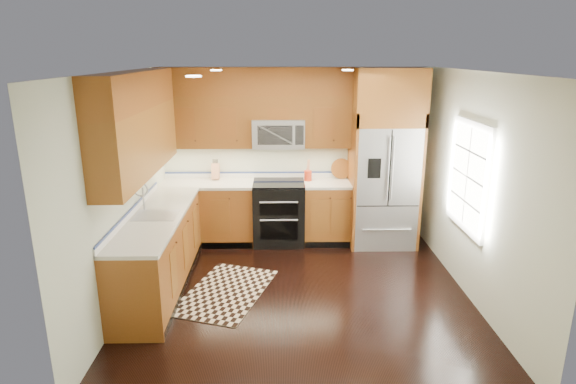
{
  "coord_description": "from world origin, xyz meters",
  "views": [
    {
      "loc": [
        -0.23,
        -5.22,
        2.79
      ],
      "look_at": [
        -0.13,
        0.6,
        1.1
      ],
      "focal_mm": 30.0,
      "sensor_mm": 36.0,
      "label": 1
    }
  ],
  "objects_px": {
    "knife_block": "(216,171)",
    "refrigerator": "(385,159)",
    "range": "(279,213)",
    "rug": "(226,292)",
    "utensil_crock": "(308,173)"
  },
  "relations": [
    {
      "from": "knife_block",
      "to": "utensil_crock",
      "type": "height_order",
      "value": "utensil_crock"
    },
    {
      "from": "refrigerator",
      "to": "rug",
      "type": "relative_size",
      "value": 1.83
    },
    {
      "from": "refrigerator",
      "to": "rug",
      "type": "height_order",
      "value": "refrigerator"
    },
    {
      "from": "range",
      "to": "utensil_crock",
      "type": "relative_size",
      "value": 2.91
    },
    {
      "from": "utensil_crock",
      "to": "rug",
      "type": "bearing_deg",
      "value": -122.09
    },
    {
      "from": "refrigerator",
      "to": "knife_block",
      "type": "bearing_deg",
      "value": 173.73
    },
    {
      "from": "range",
      "to": "rug",
      "type": "bearing_deg",
      "value": -111.76
    },
    {
      "from": "range",
      "to": "refrigerator",
      "type": "relative_size",
      "value": 0.36
    },
    {
      "from": "range",
      "to": "rug",
      "type": "relative_size",
      "value": 0.66
    },
    {
      "from": "refrigerator",
      "to": "range",
      "type": "bearing_deg",
      "value": 178.6
    },
    {
      "from": "knife_block",
      "to": "refrigerator",
      "type": "bearing_deg",
      "value": -6.27
    },
    {
      "from": "rug",
      "to": "knife_block",
      "type": "bearing_deg",
      "value": 117.8
    },
    {
      "from": "refrigerator",
      "to": "knife_block",
      "type": "xyz_separation_m",
      "value": [
        -2.51,
        0.28,
        -0.24
      ]
    },
    {
      "from": "utensil_crock",
      "to": "knife_block",
      "type": "bearing_deg",
      "value": 175.05
    },
    {
      "from": "range",
      "to": "refrigerator",
      "type": "distance_m",
      "value": 1.76
    }
  ]
}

